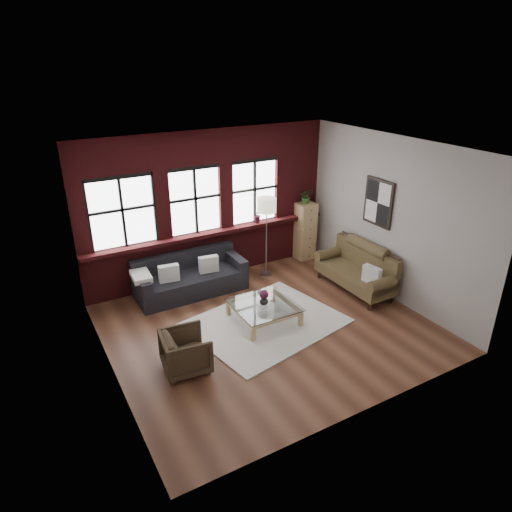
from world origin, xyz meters
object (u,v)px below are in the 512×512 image
coffee_table (264,313)px  armchair (186,351)px  floor_lamp (266,234)px  drawer_chest (305,231)px  vintage_settee (355,268)px  dark_sofa (190,275)px  vase (264,300)px

coffee_table → armchair: bearing=-161.0°
floor_lamp → armchair: bearing=-140.9°
armchair → drawer_chest: (4.07, 2.63, 0.36)m
vintage_settee → armchair: size_ratio=2.60×
dark_sofa → armchair: dark_sofa is taller
armchair → drawer_chest: size_ratio=0.52×
armchair → coffee_table: (1.76, 0.61, -0.15)m
coffee_table → floor_lamp: 2.11m
dark_sofa → armchair: 2.53m
drawer_chest → floor_lamp: 1.36m
vintage_settee → coffee_table: 2.30m
drawer_chest → floor_lamp: bearing=-164.2°
vase → drawer_chest: size_ratio=0.12×
vintage_settee → vase: (-2.27, -0.15, -0.06)m
armchair → floor_lamp: bearing=-44.1°
vase → floor_lamp: bearing=58.1°
dark_sofa → vase: dark_sofa is taller
vintage_settee → drawer_chest: drawer_chest is taller
vintage_settee → drawer_chest: size_ratio=1.36×
floor_lamp → vase: bearing=-121.9°
vintage_settee → floor_lamp: floor_lamp is taller
coffee_table → floor_lamp: (1.04, 1.66, 0.79)m
armchair → floor_lamp: (2.80, 2.27, 0.64)m
drawer_chest → vase: bearing=-138.8°
vase → vintage_settee: bearing=3.7°
dark_sofa → coffee_table: size_ratio=2.04×
dark_sofa → vase: 1.87m
armchair → coffee_table: size_ratio=0.65×
drawer_chest → floor_lamp: (-1.28, -0.36, 0.28)m
dark_sofa → floor_lamp: 1.86m
drawer_chest → dark_sofa: bearing=-174.1°
vase → dark_sofa: bearing=113.4°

